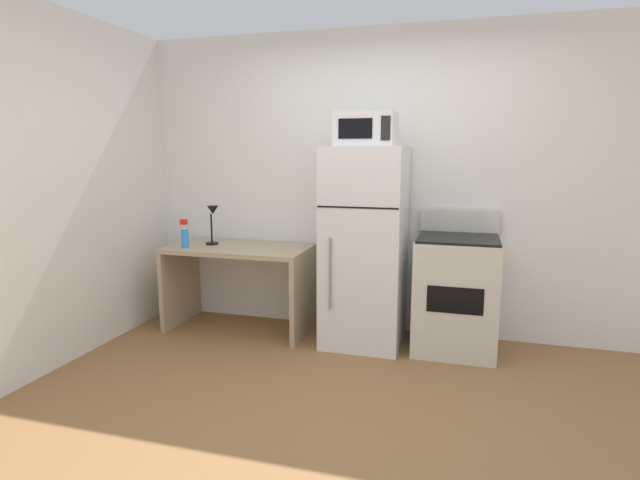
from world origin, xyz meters
The scene contains 9 objects.
ground_plane centered at (0.00, 0.00, 0.00)m, with size 12.00×12.00×0.00m, color olive.
wall_back_white centered at (0.00, 1.70, 1.30)m, with size 5.00×0.10×2.60m, color white.
wall_left_brick centered at (-2.20, 0.00, 1.30)m, with size 0.10×4.00×2.60m, color silver.
desk centered at (-1.22, 1.31, 0.53)m, with size 1.24×0.64×0.75m.
desk_lamp centered at (-1.48, 1.33, 0.99)m, with size 0.14×0.12×0.35m.
spray_bottle centered at (-1.65, 1.14, 0.85)m, with size 0.06×0.06×0.25m.
refrigerator centered at (-0.09, 1.31, 0.81)m, with size 0.63×0.67×1.62m.
microwave centered at (-0.09, 1.29, 1.75)m, with size 0.46×0.35×0.26m.
oven_range centered at (0.64, 1.33, 0.47)m, with size 0.63×0.61×1.10m.
Camera 1 is at (0.68, -2.69, 1.57)m, focal length 28.38 mm.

